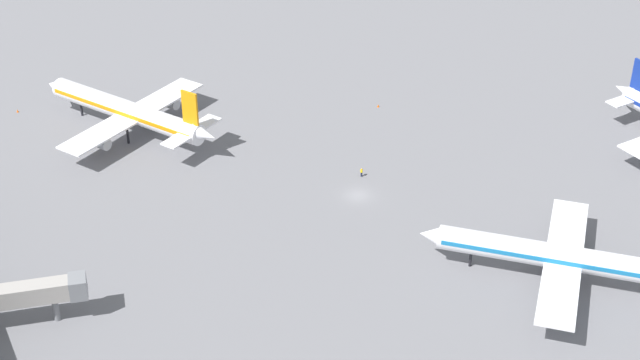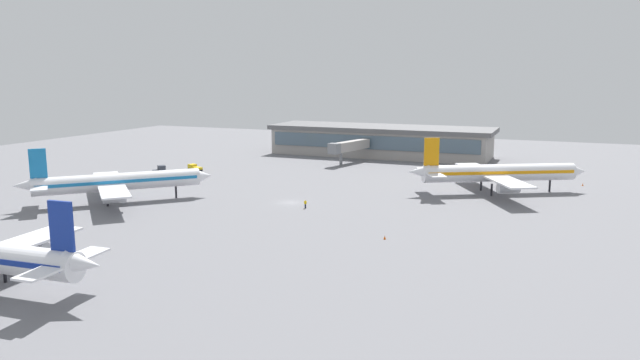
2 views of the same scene
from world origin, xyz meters
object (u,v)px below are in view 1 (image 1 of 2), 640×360
object	(u,v)px
airplane_taxiing	(128,111)
ground_crew_worker	(362,172)
safety_cone_near_gate	(378,106)
airplane_at_gate	(555,256)
safety_cone_mid_apron	(18,111)

from	to	relation	value
airplane_taxiing	ground_crew_worker	distance (m)	45.73
airplane_taxiing	ground_crew_worker	size ratio (longest dim) A/B	22.85
safety_cone_near_gate	airplane_taxiing	bearing A→B (deg)	-104.80
airplane_at_gate	ground_crew_worker	distance (m)	40.03
airplane_taxiing	ground_crew_worker	world-z (taller)	airplane_taxiing
airplane_taxiing	ground_crew_worker	xyz separation A→B (m)	(33.64, 30.75, -3.78)
ground_crew_worker	safety_cone_near_gate	size ratio (longest dim) A/B	2.78
safety_cone_mid_apron	airplane_taxiing	bearing A→B (deg)	42.88
airplane_taxiing	safety_cone_near_gate	xyz separation A→B (m)	(12.33, 46.67, -4.33)
airplane_taxiing	ground_crew_worker	bearing A→B (deg)	-166.57
safety_cone_mid_apron	ground_crew_worker	bearing A→B (deg)	42.59
airplane_at_gate	safety_cone_mid_apron	xyz separation A→B (m)	(-90.47, -58.20, -4.10)
airplane_at_gate	ground_crew_worker	bearing A→B (deg)	-30.67
airplane_at_gate	airplane_taxiing	distance (m)	83.05
airplane_at_gate	safety_cone_near_gate	bearing A→B (deg)	-51.08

